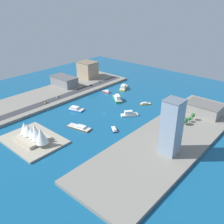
% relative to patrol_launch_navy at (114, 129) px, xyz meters
% --- Properties ---
extents(ground_plane, '(440.00, 440.00, 0.00)m').
position_rel_patrol_launch_navy_xyz_m(ground_plane, '(38.22, -25.79, -1.13)').
color(ground_plane, '#145684').
extents(quay_west, '(70.00, 240.00, 3.25)m').
position_rel_patrol_launch_navy_xyz_m(quay_west, '(-55.81, -25.79, 0.49)').
color(quay_west, gray).
rests_on(quay_west, ground_plane).
extents(quay_east, '(70.00, 240.00, 3.25)m').
position_rel_patrol_launch_navy_xyz_m(quay_east, '(132.25, -25.79, 0.49)').
color(quay_east, gray).
rests_on(quay_east, ground_plane).
extents(peninsula_point, '(61.97, 45.49, 2.00)m').
position_rel_patrol_launch_navy_xyz_m(peninsula_point, '(46.55, 70.18, -0.13)').
color(peninsula_point, '#A89E89').
rests_on(peninsula_point, ground_plane).
extents(road_strip, '(12.82, 228.00, 0.15)m').
position_rel_patrol_launch_navy_xyz_m(road_strip, '(113.16, -25.79, 2.19)').
color(road_strip, '#38383D').
rests_on(road_strip, quay_east).
extents(patrol_launch_navy, '(13.34, 11.46, 3.01)m').
position_rel_patrol_launch_navy_xyz_m(patrol_launch_navy, '(0.00, 0.00, 0.00)').
color(patrol_launch_navy, '#1E284C').
rests_on(patrol_launch_navy, ground_plane).
extents(catamaran_blue, '(21.19, 15.10, 4.31)m').
position_rel_patrol_launch_navy_xyz_m(catamaran_blue, '(70.34, -6.83, 0.50)').
color(catamaran_blue, blue).
rests_on(catamaran_blue, ground_plane).
extents(ferry_yellow_fast, '(17.91, 26.02, 6.93)m').
position_rel_patrol_launch_navy_xyz_m(ferry_yellow_fast, '(73.29, -107.27, 1.51)').
color(ferry_yellow_fast, yellow).
rests_on(ferry_yellow_fast, ground_plane).
extents(ferry_green_doubledeck, '(25.40, 22.50, 8.21)m').
position_rel_patrol_launch_navy_xyz_m(ferry_green_doubledeck, '(51.27, -66.45, 1.72)').
color(ferry_green_doubledeck, '#2D8C4C').
rests_on(ferry_green_doubledeck, ground_plane).
extents(ferry_white_commuter, '(18.42, 20.84, 6.50)m').
position_rel_patrol_launch_navy_xyz_m(ferry_white_commuter, '(9.34, -38.73, 1.16)').
color(ferry_white_commuter, silver).
rests_on(ferry_white_commuter, ground_plane).
extents(barge_flat_brown, '(29.30, 14.53, 3.65)m').
position_rel_patrol_launch_navy_xyz_m(barge_flat_brown, '(31.06, 22.04, 0.12)').
color(barge_flat_brown, brown).
rests_on(barge_flat_brown, ground_plane).
extents(water_taxi_orange, '(12.13, 13.77, 3.12)m').
position_rel_patrol_launch_navy_xyz_m(water_taxi_orange, '(13.85, -79.75, 0.06)').
color(water_taxi_orange, orange).
rests_on(water_taxi_orange, ground_plane).
extents(tugboat_red, '(14.78, 4.59, 4.00)m').
position_rel_patrol_launch_navy_xyz_m(tugboat_red, '(83.18, -78.71, 0.26)').
color(tugboat_red, red).
rests_on(tugboat_red, ground_plane).
extents(carpark_squat_concrete, '(40.20, 26.87, 13.22)m').
position_rel_patrol_launch_navy_xyz_m(carpark_squat_concrete, '(-58.11, -96.33, 8.75)').
color(carpark_squat_concrete, gray).
rests_on(carpark_squat_concrete, quay_west).
extents(tower_tall_glass, '(15.74, 16.00, 51.41)m').
position_rel_patrol_launch_navy_xyz_m(tower_tall_glass, '(-67.11, 2.05, 27.85)').
color(tower_tall_glass, '#8C9EB2').
rests_on(tower_tall_glass, quay_west).
extents(warehouse_low_gray, '(43.42, 23.19, 14.23)m').
position_rel_patrol_launch_navy_xyz_m(warehouse_low_gray, '(148.22, -51.88, 9.26)').
color(warehouse_low_gray, gray).
rests_on(warehouse_low_gray, quay_east).
extents(apartment_midrise_tan, '(29.80, 25.83, 26.66)m').
position_rel_patrol_launch_navy_xyz_m(apartment_midrise_tan, '(151.19, -105.67, 15.47)').
color(apartment_midrise_tan, tan).
rests_on(apartment_midrise_tan, quay_east).
extents(pickup_red, '(1.84, 4.69, 1.71)m').
position_rel_patrol_launch_navy_xyz_m(pickup_red, '(117.23, -65.03, 3.09)').
color(pickup_red, black).
rests_on(pickup_red, road_strip).
extents(sedan_silver, '(1.99, 4.38, 1.66)m').
position_rel_patrol_launch_navy_xyz_m(sedan_silver, '(117.97, -99.30, 3.07)').
color(sedan_silver, black).
rests_on(sedan_silver, road_strip).
extents(taxi_yellow_cab, '(1.99, 4.29, 1.56)m').
position_rel_patrol_launch_navy_xyz_m(taxi_yellow_cab, '(110.56, 9.01, 3.03)').
color(taxi_yellow_cab, black).
rests_on(taxi_yellow_cab, road_strip).
extents(van_white, '(2.03, 4.72, 1.51)m').
position_rel_patrol_launch_navy_xyz_m(van_white, '(114.97, -13.31, 3.01)').
color(van_white, black).
rests_on(van_white, road_strip).
extents(suv_black, '(2.15, 4.32, 1.64)m').
position_rel_patrol_launch_navy_xyz_m(suv_black, '(115.17, -77.28, 3.06)').
color(suv_black, black).
rests_on(suv_black, road_strip).
extents(traffic_light_waterfront, '(0.36, 0.36, 6.50)m').
position_rel_patrol_launch_navy_xyz_m(traffic_light_waterfront, '(105.65, -42.97, 6.45)').
color(traffic_light_waterfront, black).
rests_on(traffic_light_waterfront, quay_east).
extents(opera_landmark, '(42.53, 25.52, 20.70)m').
position_rel_patrol_launch_navy_xyz_m(opera_landmark, '(44.56, 70.18, 8.88)').
color(opera_landmark, '#BCAD93').
rests_on(opera_landmark, peninsula_point).
extents(park_tree_cluster, '(7.15, 21.25, 8.84)m').
position_rel_patrol_launch_navy_xyz_m(park_tree_cluster, '(-54.46, -61.95, 7.46)').
color(park_tree_cluster, brown).
rests_on(park_tree_cluster, quay_west).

